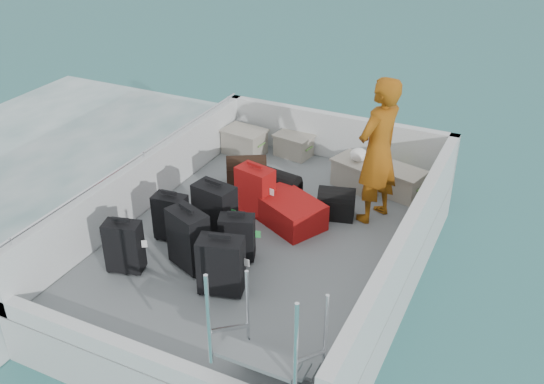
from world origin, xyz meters
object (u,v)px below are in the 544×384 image
(suitcase_4, at_px, (215,212))
(crate_0, at_px, (244,142))
(suitcase_6, at_px, (221,266))
(suitcase_0, at_px, (124,247))
(passenger, at_px, (378,151))
(crate_2, at_px, (357,174))
(suitcase_8, at_px, (289,211))
(suitcase_1, at_px, (171,218))
(suitcase_5, at_px, (255,191))
(suitcase_7, at_px, (237,238))
(crate_3, at_px, (400,184))
(suitcase_3, at_px, (189,240))
(crate_1, at_px, (294,146))

(suitcase_4, distance_m, crate_0, 2.39)
(suitcase_6, bearing_deg, suitcase_0, 171.96)
(crate_0, xyz_separation_m, passenger, (2.37, -0.96, 0.75))
(crate_2, bearing_deg, suitcase_8, -109.32)
(suitcase_1, xyz_separation_m, suitcase_5, (0.62, 0.98, 0.02))
(suitcase_8, bearing_deg, crate_0, 70.12)
(suitcase_7, bearing_deg, suitcase_5, 84.63)
(suitcase_4, relative_size, crate_3, 1.23)
(suitcase_3, bearing_deg, suitcase_7, 62.77)
(suitcase_4, xyz_separation_m, crate_3, (1.72, 2.00, -0.18))
(suitcase_4, xyz_separation_m, suitcase_5, (0.16, 0.73, -0.04))
(crate_3, bearing_deg, suitcase_8, -128.99)
(suitcase_6, height_order, suitcase_7, suitcase_6)
(suitcase_5, distance_m, crate_3, 2.01)
(suitcase_8, distance_m, crate_0, 2.14)
(suitcase_3, xyz_separation_m, suitcase_4, (-0.03, 0.63, 0.00))
(crate_0, height_order, passenger, passenger)
(suitcase_0, height_order, crate_3, suitcase_0)
(suitcase_5, xyz_separation_m, crate_0, (-0.97, 1.52, -0.14))
(suitcase_7, height_order, crate_3, suitcase_7)
(suitcase_8, height_order, crate_2, crate_2)
(crate_1, bearing_deg, suitcase_1, -97.78)
(passenger, bearing_deg, crate_0, -90.84)
(crate_0, height_order, crate_3, crate_0)
(suitcase_1, distance_m, passenger, 2.62)
(suitcase_0, bearing_deg, crate_1, 66.34)
(crate_0, bearing_deg, crate_3, -5.65)
(suitcase_0, distance_m, crate_2, 3.44)
(suitcase_1, relative_size, suitcase_4, 0.83)
(suitcase_3, xyz_separation_m, crate_2, (1.08, 2.62, -0.17))
(suitcase_3, bearing_deg, crate_0, 127.82)
(crate_0, bearing_deg, suitcase_6, -65.95)
(suitcase_3, height_order, suitcase_6, suitcase_3)
(suitcase_8, bearing_deg, passenger, -29.55)
(suitcase_5, xyz_separation_m, suitcase_7, (0.28, -1.00, -0.04))
(crate_0, bearing_deg, suitcase_3, -73.73)
(suitcase_3, relative_size, crate_3, 1.23)
(suitcase_5, height_order, crate_3, suitcase_5)
(suitcase_0, relative_size, suitcase_5, 0.96)
(suitcase_1, bearing_deg, suitcase_5, 51.72)
(suitcase_0, xyz_separation_m, crate_2, (1.68, 3.00, -0.13))
(crate_0, bearing_deg, suitcase_8, -46.72)
(crate_3, bearing_deg, suitcase_6, -111.69)
(suitcase_5, distance_m, passenger, 1.63)
(suitcase_4, relative_size, crate_1, 1.37)
(suitcase_7, height_order, crate_0, suitcase_7)
(suitcase_1, distance_m, suitcase_7, 0.91)
(suitcase_1, distance_m, suitcase_4, 0.53)
(suitcase_4, relative_size, passenger, 0.38)
(suitcase_6, bearing_deg, crate_0, 98.77)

